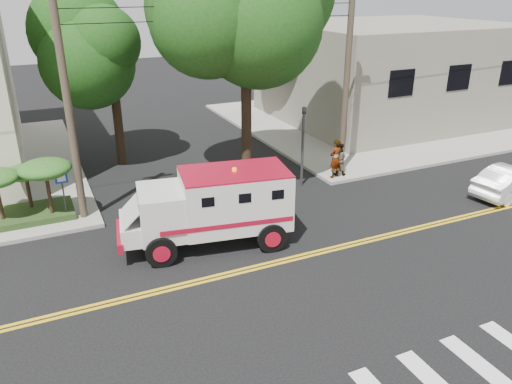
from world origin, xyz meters
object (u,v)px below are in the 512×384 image
armored_truck (213,204)px  pedestrian_a (335,159)px  parked_sedan (512,181)px  pedestrian_b (339,159)px

armored_truck → pedestrian_a: armored_truck is taller
parked_sedan → pedestrian_b: size_ratio=2.61×
pedestrian_a → pedestrian_b: bearing=-157.3°
armored_truck → pedestrian_a: bearing=34.8°
parked_sedan → pedestrian_b: (-5.57, 4.91, 0.26)m
armored_truck → pedestrian_a: (7.18, 3.41, -0.46)m
parked_sedan → pedestrian_b: 7.44m
parked_sedan → pedestrian_a: bearing=43.2°
armored_truck → parked_sedan: 13.19m
parked_sedan → armored_truck: bearing=75.9°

